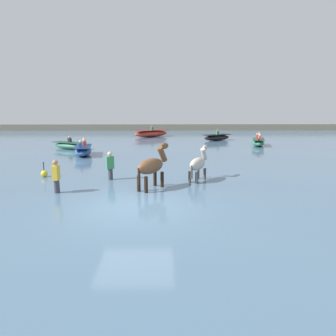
% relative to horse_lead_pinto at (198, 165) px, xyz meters
% --- Properties ---
extents(ground_plane, '(120.00, 120.00, 0.00)m').
position_rel_horse_lead_pinto_xyz_m(ground_plane, '(-2.43, -3.41, -1.10)').
color(ground_plane, gray).
extents(water_surface, '(90.00, 90.00, 0.39)m').
position_rel_horse_lead_pinto_xyz_m(water_surface, '(-2.43, 6.59, -0.91)').
color(water_surface, slate).
rests_on(water_surface, ground).
extents(horse_lead_pinto, '(1.11, 1.63, 1.86)m').
position_rel_horse_lead_pinto_xyz_m(horse_lead_pinto, '(0.00, 0.00, 0.00)').
color(horse_lead_pinto, beige).
rests_on(horse_lead_pinto, ground).
extents(horse_trailing_bay, '(1.40, 1.77, 2.10)m').
position_rel_horse_lead_pinto_xyz_m(horse_trailing_bay, '(-1.95, -1.26, 0.14)').
color(horse_trailing_bay, brown).
rests_on(horse_trailing_bay, ground).
extents(boat_far_inshore, '(3.08, 2.33, 1.07)m').
position_rel_horse_lead_pinto_xyz_m(boat_far_inshore, '(3.81, 16.73, -0.42)').
color(boat_far_inshore, black).
rests_on(boat_far_inshore, water_surface).
extents(boat_distant_west, '(1.55, 2.99, 1.10)m').
position_rel_horse_lead_pinto_xyz_m(boat_distant_west, '(-6.83, 7.40, -0.39)').
color(boat_distant_west, '#28518E').
rests_on(boat_distant_west, water_surface).
extents(boat_far_offshore, '(1.73, 2.99, 1.06)m').
position_rel_horse_lead_pinto_xyz_m(boat_far_offshore, '(6.55, 12.45, -0.41)').
color(boat_far_offshore, '#337556').
rests_on(boat_far_offshore, water_surface).
extents(boat_mid_outer, '(3.03, 2.23, 1.01)m').
position_rel_horse_lead_pinto_xyz_m(boat_mid_outer, '(-8.72, 10.64, -0.44)').
color(boat_mid_outer, '#337556').
rests_on(boat_mid_outer, water_surface).
extents(boat_near_starboard, '(4.11, 3.30, 1.22)m').
position_rel_horse_lead_pinto_xyz_m(boat_near_starboard, '(-2.76, 20.70, -0.34)').
color(boat_near_starboard, '#BC382D').
rests_on(boat_near_starboard, water_surface).
extents(person_wading_close, '(0.21, 0.33, 1.63)m').
position_rel_horse_lead_pinto_xyz_m(person_wading_close, '(-5.45, -1.79, -0.23)').
color(person_wading_close, '#383842').
rests_on(person_wading_close, ground).
extents(person_wading_mid, '(0.37, 0.31, 1.63)m').
position_rel_horse_lead_pinto_xyz_m(person_wading_mid, '(-3.82, 0.30, -0.23)').
color(person_wading_mid, '#383842').
rests_on(person_wading_mid, ground).
extents(channel_buoy, '(0.30, 0.30, 0.70)m').
position_rel_horse_lead_pinto_xyz_m(channel_buoy, '(-6.95, 0.90, -0.56)').
color(channel_buoy, yellow).
rests_on(channel_buoy, water_surface).
extents(far_shoreline, '(80.00, 2.40, 1.27)m').
position_rel_horse_lead_pinto_xyz_m(far_shoreline, '(-2.43, 31.67, -0.47)').
color(far_shoreline, '#706B5B').
rests_on(far_shoreline, ground).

